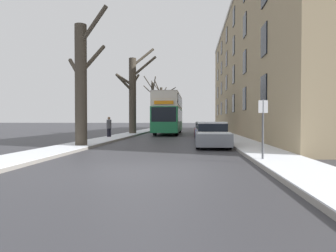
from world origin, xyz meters
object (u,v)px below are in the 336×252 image
parked_car_3 (203,128)px  bare_tree_left_1 (133,92)px  parked_car_1 (207,132)px  street_sign_post (263,126)px  parked_car_0 (212,135)px  bare_tree_left_2 (152,104)px  pedestrian_left_sidewalk (109,127)px  bare_tree_left_3 (161,105)px  bare_tree_left_0 (82,82)px  parked_car_2 (205,130)px  double_decker_bus (169,112)px

parked_car_3 → bare_tree_left_1: bearing=-157.1°
parked_car_3 → parked_car_1: bearing=-90.0°
parked_car_1 → street_sign_post: size_ratio=1.87×
parked_car_0 → parked_car_3: 16.98m
parked_car_1 → bare_tree_left_2: bearing=108.1°
street_sign_post → bare_tree_left_1: bearing=113.3°
bare_tree_left_1 → pedestrian_left_sidewalk: bare_tree_left_1 is taller
bare_tree_left_3 → pedestrian_left_sidewalk: bearing=-91.1°
bare_tree_left_0 → parked_car_2: bearing=58.6°
parked_car_0 → street_sign_post: bearing=-77.5°
bare_tree_left_1 → street_sign_post: 22.10m
bare_tree_left_0 → bare_tree_left_2: bare_tree_left_2 is taller
bare_tree_left_2 → parked_car_3: size_ratio=1.78×
bare_tree_left_1 → parked_car_0: size_ratio=2.14×
parked_car_2 → bare_tree_left_3: bearing=103.6°
bare_tree_left_2 → parked_car_1: size_ratio=1.88×
bare_tree_left_0 → bare_tree_left_1: bare_tree_left_1 is taller
bare_tree_left_0 → parked_car_1: bearing=43.0°
pedestrian_left_sidewalk → parked_car_0: bearing=-93.0°
parked_car_0 → parked_car_3: size_ratio=0.97×
bare_tree_left_0 → parked_car_2: 13.94m
bare_tree_left_3 → parked_car_0: (7.23, -40.53, -3.85)m
parked_car_0 → street_sign_post: 6.38m
bare_tree_left_0 → parked_car_2: (7.09, 11.63, -2.96)m
bare_tree_left_3 → parked_car_2: (7.23, -29.89, -3.87)m
bare_tree_left_1 → parked_car_2: 8.83m
pedestrian_left_sidewalk → street_sign_post: size_ratio=0.80×
bare_tree_left_0 → bare_tree_left_3: bare_tree_left_3 is taller
bare_tree_left_2 → parked_car_2: bearing=-67.0°
bare_tree_left_1 → parked_car_1: (7.29, -8.28, -3.77)m
parked_car_3 → pedestrian_left_sidewalk: (-7.88, -9.98, 0.36)m
bare_tree_left_1 → parked_car_3: 8.77m
parked_car_0 → parked_car_2: parked_car_0 is taller
pedestrian_left_sidewalk → street_sign_post: 16.13m
bare_tree_left_0 → bare_tree_left_2: 28.47m
double_decker_bus → bare_tree_left_2: bearing=106.3°
double_decker_bus → parked_car_1: double_decker_bus is taller
bare_tree_left_1 → parked_car_0: bare_tree_left_1 is taller
double_decker_bus → parked_car_2: double_decker_bus is taller
bare_tree_left_0 → parked_car_1: size_ratio=1.77×
bare_tree_left_1 → parked_car_2: size_ratio=2.23×
bare_tree_left_0 → bare_tree_left_2: bearing=90.1°
bare_tree_left_2 → street_sign_post: (8.53, -33.68, -2.62)m
bare_tree_left_1 → bare_tree_left_2: bare_tree_left_1 is taller
bare_tree_left_1 → pedestrian_left_sidewalk: bearing=-94.9°
double_decker_bus → street_sign_post: 22.55m
parked_car_3 → pedestrian_left_sidewalk: bearing=-128.3°
parked_car_0 → pedestrian_left_sidewalk: 10.55m
bare_tree_left_2 → pedestrian_left_sidewalk: (-0.73, -20.48, -2.94)m
parked_car_2 → pedestrian_left_sidewalk: 8.69m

